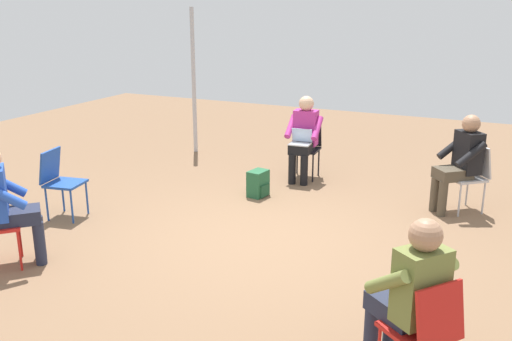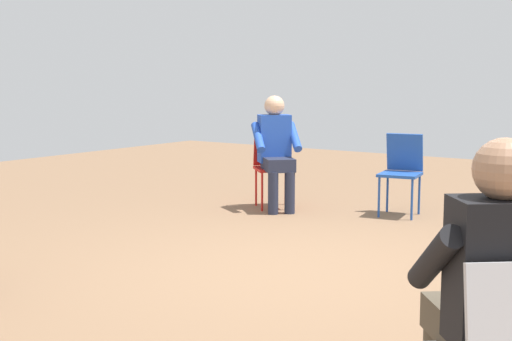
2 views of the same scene
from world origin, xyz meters
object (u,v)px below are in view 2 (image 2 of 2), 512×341
chair_east (402,168)px  person_in_black (488,285)px  chair_northeast (273,163)px  person_in_blue (276,146)px

chair_east → person_in_black: 4.93m
person_in_black → chair_northeast: bearing=92.2°
chair_east → person_in_blue: 1.35m
chair_northeast → person_in_black: bearing=85.9°
chair_northeast → chair_east: bearing=149.7°
chair_east → person_in_blue: size_ratio=0.69×
person_in_black → person_in_blue: size_ratio=1.00×
chair_northeast → person_in_blue: 0.26m
chair_east → chair_northeast: 1.42m
chair_east → chair_northeast: size_ratio=1.00×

